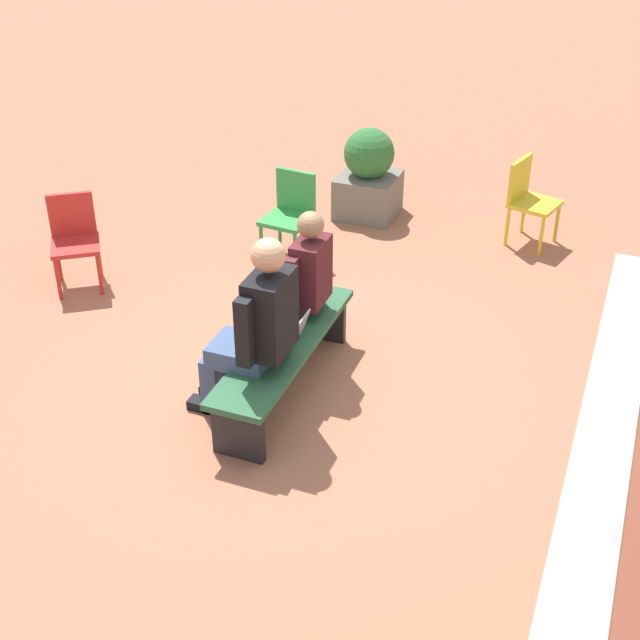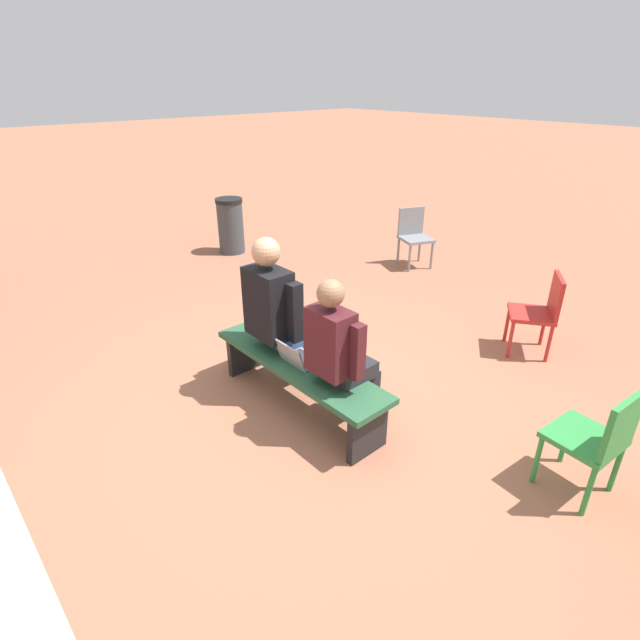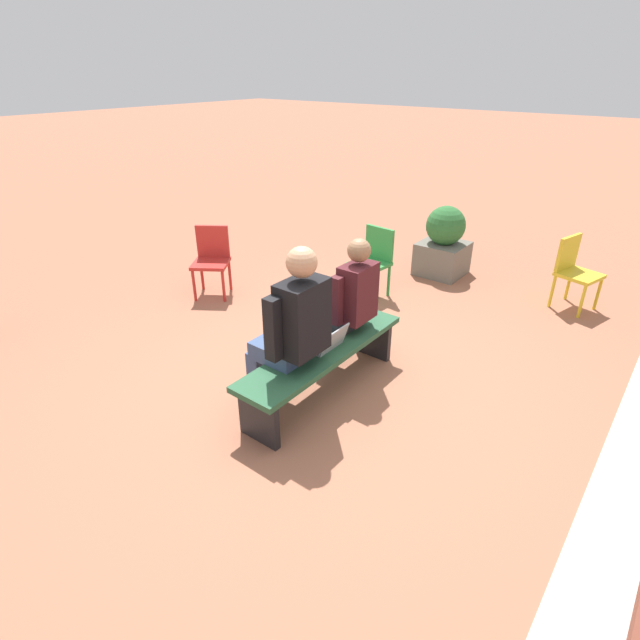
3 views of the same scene
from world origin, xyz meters
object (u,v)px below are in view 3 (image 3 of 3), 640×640
object	(u,v)px
plastic_chair_far_right	(212,257)
plastic_chair_foreground	(574,268)
bench	(324,358)
plastic_chair_near_bench_left	(373,258)
planter	(444,243)
laptop	(326,342)
person_adult	(292,328)
person_student	(347,302)

from	to	relation	value
plastic_chair_far_right	plastic_chair_foreground	world-z (taller)	same
bench	plastic_chair_foreground	world-z (taller)	plastic_chair_foreground
plastic_chair_near_bench_left	plastic_chair_foreground	size ratio (longest dim) A/B	1.00
plastic_chair_near_bench_left	planter	world-z (taller)	planter
laptop	person_adult	bearing A→B (deg)	-14.16
bench	person_student	bearing A→B (deg)	-171.32
person_student	plastic_chair_foreground	world-z (taller)	person_student
plastic_chair_far_right	plastic_chair_near_bench_left	bearing A→B (deg)	126.67
plastic_chair_far_right	plastic_chair_foreground	bearing A→B (deg)	122.73
person_adult	laptop	size ratio (longest dim) A/B	4.50
bench	planter	size ratio (longest dim) A/B	1.91
person_student	plastic_chair_far_right	xyz separation A→B (m)	(-0.44, -2.34, -0.22)
plastic_chair_far_right	planter	world-z (taller)	planter
plastic_chair_far_right	planter	size ratio (longest dim) A/B	0.89
person_adult	plastic_chair_foreground	bearing A→B (deg)	159.92
bench	person_adult	xyz separation A→B (m)	(0.32, -0.07, 0.40)
person_student	laptop	size ratio (longest dim) A/B	4.09
plastic_chair_near_bench_left	person_student	bearing A→B (deg)	24.80
laptop	person_student	bearing A→B (deg)	-169.31
person_student	plastic_chair_foreground	xyz separation A→B (m)	(-2.76, 1.28, -0.22)
plastic_chair_far_right	plastic_chair_foreground	xyz separation A→B (m)	(-2.32, 3.62, 0.00)
person_student	planter	size ratio (longest dim) A/B	1.39
person_student	plastic_chair_near_bench_left	size ratio (longest dim) A/B	1.56
laptop	plastic_chair_near_bench_left	distance (m)	2.20
bench	laptop	distance (m)	0.15
planter	laptop	bearing A→B (deg)	7.96
plastic_chair_near_bench_left	planter	distance (m)	1.23
laptop	plastic_chair_foreground	size ratio (longest dim) A/B	0.38
plastic_chair_far_right	planter	bearing A→B (deg)	140.06
plastic_chair_near_bench_left	plastic_chair_foreground	bearing A→B (deg)	119.36
person_adult	plastic_chair_foreground	xyz separation A→B (m)	(-3.51, 1.28, -0.28)
plastic_chair_foreground	planter	world-z (taller)	planter
person_student	plastic_chair_far_right	bearing A→B (deg)	-100.63
laptop	planter	size ratio (longest dim) A/B	0.34
person_adult	plastic_chair_near_bench_left	xyz separation A→B (m)	(-2.37, -0.74, -0.28)
plastic_chair_far_right	plastic_chair_near_bench_left	xyz separation A→B (m)	(-1.18, 1.59, 0.00)
person_student	person_adult	distance (m)	0.75
laptop	planter	xyz separation A→B (m)	(-3.20, -0.45, -0.06)
bench	planter	distance (m)	3.25
bench	laptop	bearing A→B (deg)	146.31
person_adult	plastic_chair_near_bench_left	bearing A→B (deg)	-162.61
person_student	plastic_chair_foreground	distance (m)	3.05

